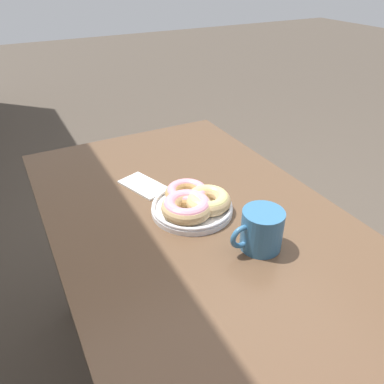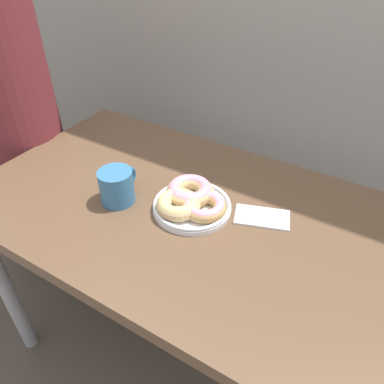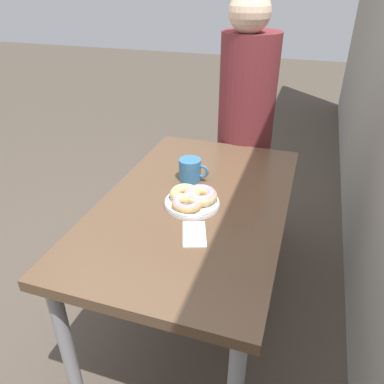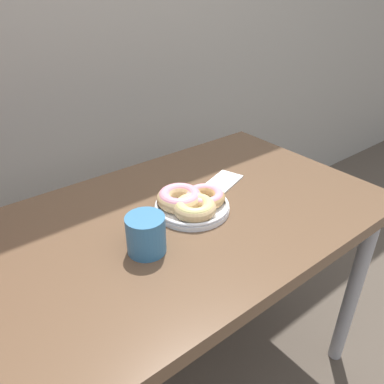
{
  "view_description": "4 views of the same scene",
  "coord_description": "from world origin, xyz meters",
  "px_view_note": "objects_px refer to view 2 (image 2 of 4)",
  "views": [
    {
      "loc": [
        -0.67,
        0.76,
        1.3
      ],
      "look_at": [
        0.04,
        0.38,
        0.8
      ],
      "focal_mm": 35.0,
      "sensor_mm": 36.0,
      "label": 1
    },
    {
      "loc": [
        0.45,
        -0.28,
        1.4
      ],
      "look_at": [
        0.04,
        0.38,
        0.8
      ],
      "focal_mm": 35.0,
      "sensor_mm": 36.0,
      "label": 2
    },
    {
      "loc": [
        1.21,
        0.76,
        1.51
      ],
      "look_at": [
        0.04,
        0.38,
        0.8
      ],
      "focal_mm": 35.0,
      "sensor_mm": 36.0,
      "label": 3
    },
    {
      "loc": [
        -0.51,
        -0.32,
        1.32
      ],
      "look_at": [
        0.04,
        0.38,
        0.8
      ],
      "focal_mm": 35.0,
      "sensor_mm": 36.0,
      "label": 4
    }
  ],
  "objects_px": {
    "napkin": "(262,217)",
    "coffee_mug": "(117,186)",
    "donut_plate": "(191,201)",
    "person_figure": "(15,123)",
    "dining_table": "(180,226)"
  },
  "relations": [
    {
      "from": "dining_table",
      "to": "coffee_mug",
      "type": "xyz_separation_m",
      "value": [
        -0.16,
        -0.07,
        0.13
      ]
    },
    {
      "from": "donut_plate",
      "to": "napkin",
      "type": "relative_size",
      "value": 1.47
    },
    {
      "from": "coffee_mug",
      "to": "napkin",
      "type": "distance_m",
      "value": 0.4
    },
    {
      "from": "dining_table",
      "to": "donut_plate",
      "type": "bearing_deg",
      "value": -0.52
    },
    {
      "from": "donut_plate",
      "to": "person_figure",
      "type": "distance_m",
      "value": 0.79
    },
    {
      "from": "dining_table",
      "to": "donut_plate",
      "type": "xyz_separation_m",
      "value": [
        0.04,
        -0.0,
        0.11
      ]
    },
    {
      "from": "coffee_mug",
      "to": "donut_plate",
      "type": "bearing_deg",
      "value": 19.67
    },
    {
      "from": "napkin",
      "to": "coffee_mug",
      "type": "bearing_deg",
      "value": -159.92
    },
    {
      "from": "coffee_mug",
      "to": "napkin",
      "type": "xyz_separation_m",
      "value": [
        0.37,
        0.14,
        -0.05
      ]
    },
    {
      "from": "dining_table",
      "to": "coffee_mug",
      "type": "height_order",
      "value": "coffee_mug"
    },
    {
      "from": "person_figure",
      "to": "napkin",
      "type": "bearing_deg",
      "value": 0.64
    },
    {
      "from": "donut_plate",
      "to": "napkin",
      "type": "xyz_separation_m",
      "value": [
        0.18,
        0.07,
        -0.03
      ]
    },
    {
      "from": "donut_plate",
      "to": "coffee_mug",
      "type": "height_order",
      "value": "coffee_mug"
    },
    {
      "from": "dining_table",
      "to": "person_figure",
      "type": "xyz_separation_m",
      "value": [
        -0.75,
        0.06,
        0.11
      ]
    },
    {
      "from": "person_figure",
      "to": "donut_plate",
      "type": "bearing_deg",
      "value": -4.1
    }
  ]
}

